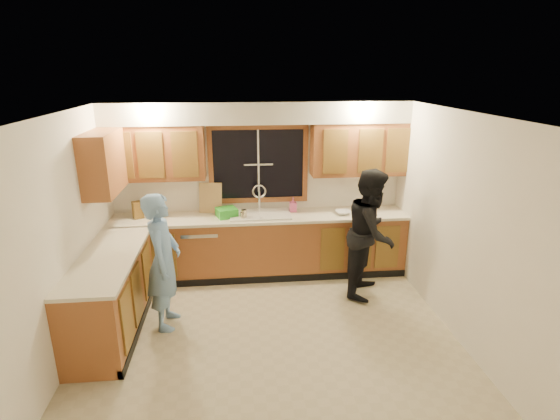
{
  "coord_description": "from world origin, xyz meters",
  "views": [
    {
      "loc": [
        -0.33,
        -4.31,
        2.91
      ],
      "look_at": [
        0.19,
        0.65,
        1.3
      ],
      "focal_mm": 28.0,
      "sensor_mm": 36.0,
      "label": 1
    }
  ],
  "objects_px": {
    "stove": "(97,321)",
    "dishwasher": "(202,251)",
    "soap_bottle": "(293,205)",
    "woman": "(371,233)",
    "man": "(163,262)",
    "bowl": "(343,213)",
    "sink": "(260,219)",
    "knife_block": "(138,210)",
    "dish_crate": "(227,212)"
  },
  "relations": [
    {
      "from": "stove",
      "to": "soap_bottle",
      "type": "distance_m",
      "value": 3.06
    },
    {
      "from": "knife_block",
      "to": "stove",
      "type": "bearing_deg",
      "value": -120.7
    },
    {
      "from": "dish_crate",
      "to": "man",
      "type": "bearing_deg",
      "value": -120.48
    },
    {
      "from": "dishwasher",
      "to": "man",
      "type": "relative_size",
      "value": 0.51
    },
    {
      "from": "knife_block",
      "to": "soap_bottle",
      "type": "relative_size",
      "value": 1.14
    },
    {
      "from": "sink",
      "to": "soap_bottle",
      "type": "xyz_separation_m",
      "value": [
        0.49,
        0.12,
        0.16
      ]
    },
    {
      "from": "man",
      "to": "knife_block",
      "type": "bearing_deg",
      "value": 25.06
    },
    {
      "from": "sink",
      "to": "dishwasher",
      "type": "bearing_deg",
      "value": -179.01
    },
    {
      "from": "dishwasher",
      "to": "woman",
      "type": "xyz_separation_m",
      "value": [
        2.27,
        -0.68,
        0.45
      ]
    },
    {
      "from": "sink",
      "to": "stove",
      "type": "xyz_separation_m",
      "value": [
        -1.8,
        -1.82,
        -0.41
      ]
    },
    {
      "from": "sink",
      "to": "knife_block",
      "type": "height_order",
      "value": "sink"
    },
    {
      "from": "man",
      "to": "dishwasher",
      "type": "bearing_deg",
      "value": -12.68
    },
    {
      "from": "bowl",
      "to": "woman",
      "type": "bearing_deg",
      "value": -69.25
    },
    {
      "from": "dishwasher",
      "to": "man",
      "type": "distance_m",
      "value": 1.32
    },
    {
      "from": "woman",
      "to": "knife_block",
      "type": "height_order",
      "value": "woman"
    },
    {
      "from": "stove",
      "to": "dish_crate",
      "type": "relative_size",
      "value": 3.33
    },
    {
      "from": "stove",
      "to": "bowl",
      "type": "bearing_deg",
      "value": 30.27
    },
    {
      "from": "man",
      "to": "bowl",
      "type": "height_order",
      "value": "man"
    },
    {
      "from": "sink",
      "to": "dishwasher",
      "type": "height_order",
      "value": "sink"
    },
    {
      "from": "dishwasher",
      "to": "knife_block",
      "type": "distance_m",
      "value": 1.07
    },
    {
      "from": "dishwasher",
      "to": "bowl",
      "type": "bearing_deg",
      "value": -1.86
    },
    {
      "from": "woman",
      "to": "knife_block",
      "type": "bearing_deg",
      "value": 104.93
    },
    {
      "from": "man",
      "to": "woman",
      "type": "distance_m",
      "value": 2.66
    },
    {
      "from": "sink",
      "to": "soap_bottle",
      "type": "height_order",
      "value": "sink"
    },
    {
      "from": "knife_block",
      "to": "soap_bottle",
      "type": "bearing_deg",
      "value": -26.08
    },
    {
      "from": "stove",
      "to": "dishwasher",
      "type": "bearing_deg",
      "value": 62.31
    },
    {
      "from": "knife_block",
      "to": "dishwasher",
      "type": "bearing_deg",
      "value": -32.27
    },
    {
      "from": "sink",
      "to": "knife_block",
      "type": "distance_m",
      "value": 1.72
    },
    {
      "from": "woman",
      "to": "dish_crate",
      "type": "relative_size",
      "value": 6.35
    },
    {
      "from": "man",
      "to": "woman",
      "type": "xyz_separation_m",
      "value": [
        2.61,
        0.53,
        0.05
      ]
    },
    {
      "from": "sink",
      "to": "woman",
      "type": "xyz_separation_m",
      "value": [
        1.42,
        -0.7,
        -0.01
      ]
    },
    {
      "from": "dish_crate",
      "to": "soap_bottle",
      "type": "height_order",
      "value": "soap_bottle"
    },
    {
      "from": "dishwasher",
      "to": "stove",
      "type": "xyz_separation_m",
      "value": [
        -0.95,
        -1.81,
        0.04
      ]
    },
    {
      "from": "man",
      "to": "bowl",
      "type": "xyz_separation_m",
      "value": [
        2.38,
        1.15,
        0.13
      ]
    },
    {
      "from": "dishwasher",
      "to": "soap_bottle",
      "type": "distance_m",
      "value": 1.48
    },
    {
      "from": "dishwasher",
      "to": "woman",
      "type": "height_order",
      "value": "woman"
    },
    {
      "from": "woman",
      "to": "knife_block",
      "type": "relative_size",
      "value": 7.11
    },
    {
      "from": "woman",
      "to": "soap_bottle",
      "type": "height_order",
      "value": "woman"
    },
    {
      "from": "sink",
      "to": "dish_crate",
      "type": "distance_m",
      "value": 0.49
    },
    {
      "from": "woman",
      "to": "knife_block",
      "type": "xyz_separation_m",
      "value": [
        -3.13,
        0.75,
        0.18
      ]
    },
    {
      "from": "dish_crate",
      "to": "soap_bottle",
      "type": "relative_size",
      "value": 1.27
    },
    {
      "from": "woman",
      "to": "knife_block",
      "type": "distance_m",
      "value": 3.22
    },
    {
      "from": "stove",
      "to": "bowl",
      "type": "height_order",
      "value": "bowl"
    },
    {
      "from": "woman",
      "to": "sink",
      "type": "bearing_deg",
      "value": 92.24
    },
    {
      "from": "stove",
      "to": "soap_bottle",
      "type": "xyz_separation_m",
      "value": [
        2.29,
        1.95,
        0.58
      ]
    },
    {
      "from": "stove",
      "to": "woman",
      "type": "height_order",
      "value": "woman"
    },
    {
      "from": "bowl",
      "to": "knife_block",
      "type": "bearing_deg",
      "value": 177.4
    },
    {
      "from": "sink",
      "to": "man",
      "type": "relative_size",
      "value": 0.53
    },
    {
      "from": "man",
      "to": "dish_crate",
      "type": "bearing_deg",
      "value": -27.61
    },
    {
      "from": "man",
      "to": "stove",
      "type": "bearing_deg",
      "value": 137.19
    }
  ]
}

